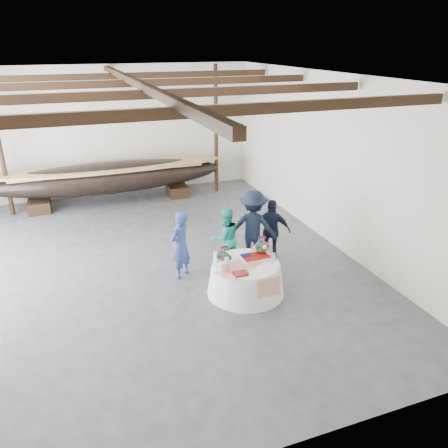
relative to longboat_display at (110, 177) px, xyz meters
name	(u,v)px	position (x,y,z in m)	size (l,w,h in m)	color
floor	(150,264)	(0.34, -4.91, -0.93)	(10.00, 12.00, 0.01)	#3D3D42
wall_back	(112,132)	(0.34, 1.09, 1.32)	(10.00, 0.02, 4.50)	silver
wall_front	(241,323)	(0.34, -10.91, 1.32)	(10.00, 0.02, 4.50)	silver
wall_right	(328,160)	(5.34, -4.91, 1.32)	(0.02, 12.00, 4.50)	silver
ceiling	(136,77)	(0.34, -4.91, 3.57)	(10.00, 12.00, 0.01)	white
pavilion_structure	(132,97)	(0.34, -4.07, 3.07)	(9.80, 11.76, 4.50)	black
longboat_display	(110,177)	(0.00, 0.00, 0.00)	(7.79, 1.56, 1.46)	black
banquet_table	(246,278)	(2.09, -6.97, -0.56)	(1.71, 1.71, 0.74)	white
tabletop_items	(243,255)	(2.05, -6.87, -0.05)	(1.64, 1.29, 0.40)	red
guest_woman_blue	(180,245)	(0.94, -5.76, -0.11)	(0.60, 0.39, 1.64)	navy
guest_woman_teal	(226,238)	(2.11, -5.65, -0.17)	(0.74, 0.58, 1.53)	#21AF9C
guest_man_left	(253,227)	(2.83, -5.65, 0.02)	(1.23, 0.71, 1.90)	black
guest_man_right	(272,230)	(3.34, -5.68, -0.13)	(0.94, 0.39, 1.61)	black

